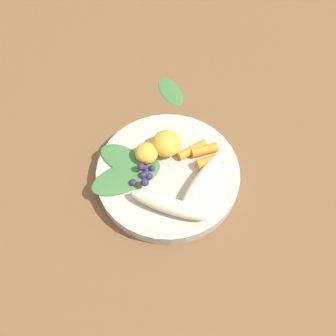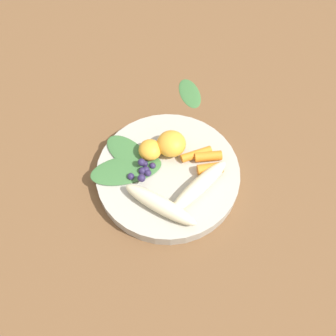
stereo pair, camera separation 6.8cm
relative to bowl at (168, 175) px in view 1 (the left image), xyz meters
name	(u,v)px [view 1 (the left image)]	position (x,y,z in m)	size (l,w,h in m)	color
ground_plane	(168,178)	(0.00, 0.00, -0.01)	(2.40, 2.40, 0.00)	brown
bowl	(168,175)	(0.00, 0.00, 0.00)	(0.26, 0.26, 0.03)	#B2AD9E
banana_peeled_left	(203,181)	(0.05, 0.04, 0.03)	(0.14, 0.03, 0.03)	beige
banana_peeled_right	(169,205)	(0.07, -0.03, 0.03)	(0.14, 0.03, 0.03)	beige
orange_segment_near	(147,153)	(-0.04, -0.02, 0.03)	(0.04, 0.04, 0.03)	#F4A833
orange_segment_far	(166,144)	(-0.04, 0.02, 0.03)	(0.05, 0.05, 0.04)	#F4A833
carrot_front	(209,162)	(0.02, 0.07, 0.02)	(0.02, 0.02, 0.05)	orange
carrot_mid_left	(204,150)	(-0.01, 0.08, 0.02)	(0.02, 0.02, 0.05)	orange
carrot_mid_right	(192,150)	(-0.02, 0.06, 0.02)	(0.02, 0.02, 0.06)	orange
blueberry_pile	(144,175)	(0.00, -0.04, 0.02)	(0.05, 0.05, 0.03)	#2D234C
kale_leaf_left	(124,160)	(-0.05, -0.06, 0.02)	(0.10, 0.05, 0.01)	#3D7038
kale_leaf_right	(126,177)	(-0.02, -0.07, 0.02)	(0.13, 0.06, 0.01)	#3D7038
kale_leaf_stray	(170,91)	(-0.19, 0.09, -0.01)	(0.08, 0.04, 0.01)	#3D7038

